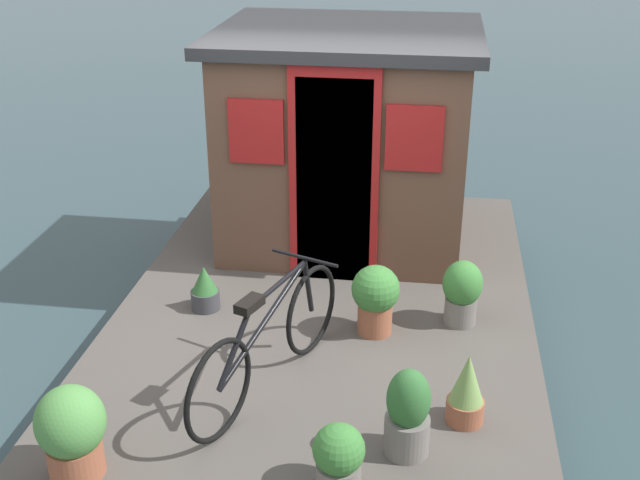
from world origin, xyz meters
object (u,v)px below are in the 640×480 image
Objects in this scene: potted_plant_rosemary at (467,390)px; potted_plant_ivy at (72,431)px; potted_plant_lavender at (408,414)px; potted_plant_sage at (205,289)px; houseboat_cabin at (347,136)px; potted_plant_basil at (462,291)px; bicycle at (269,342)px; potted_plant_fern at (339,456)px; potted_plant_succulent at (375,297)px.

potted_plant_ivy is at bearing 110.13° from potted_plant_rosemary.
potted_plant_lavender is 0.99× the size of potted_plant_ivy.
potted_plant_ivy is 1.94m from potted_plant_sage.
houseboat_cabin is 1.97m from potted_plant_sage.
potted_plant_rosemary is (-2.68, -1.05, -0.73)m from houseboat_cabin.
potted_plant_basil is (0.07, -1.96, 0.10)m from potted_plant_sage.
potted_plant_sage is (0.97, 0.71, -0.19)m from bicycle.
potted_plant_fern is at bearing 133.60° from potted_plant_lavender.
potted_plant_sage is (-1.55, 0.92, -0.79)m from houseboat_cabin.
potted_plant_ivy is (-0.95, 0.92, -0.07)m from bicycle.
potted_plant_basil is at bearing -70.38° from potted_plant_succulent.
potted_plant_succulent is (1.77, -1.54, 0.00)m from potted_plant_ivy.
potted_plant_basil is at bearing -12.18° from potted_plant_lavender.
potted_plant_ivy reaches higher than potted_plant_lavender.
potted_plant_fern is (-0.84, -0.56, -0.16)m from bicycle.
potted_plant_sage is at bearing 47.91° from potted_plant_lavender.
potted_plant_lavender is 1.18× the size of potted_plant_rosemary.
potted_plant_rosemary reaches higher than potted_plant_sage.
potted_plant_ivy is (-0.80, 2.18, 0.07)m from potted_plant_rosemary.
houseboat_cabin is 4.41× the size of potted_plant_basil.
houseboat_cabin is 1.94m from potted_plant_basil.
potted_plant_fern is 1.66m from potted_plant_succulent.
potted_plant_lavender is at bearing -76.03° from potted_plant_ivy.
potted_plant_ivy is (-3.48, 1.12, -0.66)m from houseboat_cabin.
houseboat_cabin reaches higher than potted_plant_succulent.
potted_plant_basil is at bearing -50.16° from bicycle.
bicycle is 1.05m from potted_plant_lavender.
potted_plant_fern is at bearing 177.85° from potted_plant_succulent.
potted_plant_sage is 1.96m from potted_plant_basil.
potted_plant_rosemary reaches higher than potted_plant_fern.
potted_plant_lavender is 1.10× the size of potted_plant_basil.
potted_plant_basil is (1.54, -0.33, 0.00)m from potted_plant_lavender.
potted_plant_lavender is at bearing 134.85° from potted_plant_rosemary.
potted_plant_ivy reaches higher than potted_plant_succulent.
potted_plant_rosemary is at bearing -119.76° from potted_plant_sage.
potted_plant_succulent is at bearing -166.34° from houseboat_cabin.
bicycle is 3.42× the size of potted_plant_rosemary.
potted_plant_succulent is at bearing -40.99° from potted_plant_ivy.
potted_plant_rosemary is at bearing -45.15° from potted_plant_lavender.
potted_plant_lavender reaches higher than potted_plant_rosemary.
potted_plant_rosemary is at bearing -45.78° from potted_plant_fern.
potted_plant_basil is at bearing 0.60° from potted_plant_rosemary.
houseboat_cabin is 1.88m from potted_plant_succulent.
bicycle is 3.06× the size of potted_plant_succulent.
houseboat_cabin reaches higher than potted_plant_ivy.
potted_plant_succulent is (0.82, -0.62, -0.07)m from bicycle.
potted_plant_rosemary is at bearing -179.40° from potted_plant_basil.
potted_plant_lavender is 1.57m from potted_plant_basil.
potted_plant_ivy is 1.06× the size of potted_plant_succulent.
potted_plant_lavender is at bearing 167.82° from potted_plant_basil.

